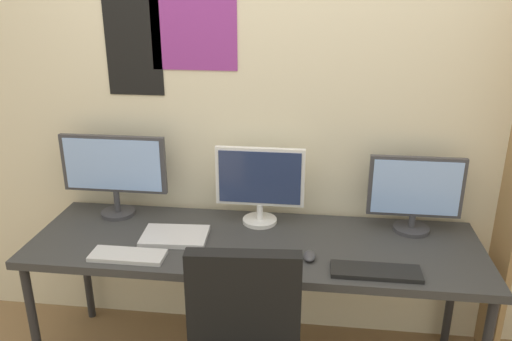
# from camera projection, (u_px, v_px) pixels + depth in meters

# --- Properties ---
(wall_back) EXTENTS (4.59, 0.11, 2.60)m
(wall_back) POSITION_uv_depth(u_px,v_px,m) (264.00, 109.00, 2.70)
(wall_back) COLOR beige
(wall_back) RESTS_ON ground_plane
(desk) EXTENTS (2.19, 0.68, 0.74)m
(desk) POSITION_uv_depth(u_px,v_px,m) (255.00, 250.00, 2.52)
(desk) COLOR #333333
(desk) RESTS_ON ground_plane
(monitor_left) EXTENTS (0.56, 0.18, 0.45)m
(monitor_left) POSITION_uv_depth(u_px,v_px,m) (114.00, 169.00, 2.70)
(monitor_left) COLOR #38383D
(monitor_left) RESTS_ON desk
(monitor_center) EXTENTS (0.46, 0.18, 0.41)m
(monitor_center) POSITION_uv_depth(u_px,v_px,m) (260.00, 182.00, 2.62)
(monitor_center) COLOR silver
(monitor_center) RESTS_ON desk
(monitor_right) EXTENTS (0.46, 0.18, 0.39)m
(monitor_right) POSITION_uv_depth(u_px,v_px,m) (415.00, 192.00, 2.54)
(monitor_right) COLOR #38383D
(monitor_right) RESTS_ON desk
(keyboard_left) EXTENTS (0.34, 0.13, 0.02)m
(keyboard_left) POSITION_uv_depth(u_px,v_px,m) (128.00, 256.00, 2.35)
(keyboard_left) COLOR silver
(keyboard_left) RESTS_ON desk
(keyboard_right) EXTENTS (0.39, 0.13, 0.02)m
(keyboard_right) POSITION_uv_depth(u_px,v_px,m) (376.00, 271.00, 2.22)
(keyboard_right) COLOR black
(keyboard_right) RESTS_ON desk
(computer_mouse) EXTENTS (0.06, 0.10, 0.03)m
(computer_mouse) POSITION_uv_depth(u_px,v_px,m) (310.00, 256.00, 2.34)
(computer_mouse) COLOR #38383D
(computer_mouse) RESTS_ON desk
(laptop_closed) EXTENTS (0.33, 0.24, 0.02)m
(laptop_closed) POSITION_uv_depth(u_px,v_px,m) (175.00, 236.00, 2.53)
(laptop_closed) COLOR silver
(laptop_closed) RESTS_ON desk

